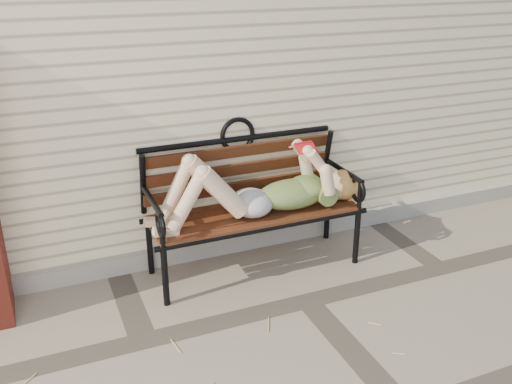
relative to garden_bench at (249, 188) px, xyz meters
name	(u,v)px	position (x,y,z in m)	size (l,w,h in m)	color
ground	(307,301)	(0.17, -0.73, -0.68)	(80.00, 80.00, 0.00)	gray
house_wall	(186,45)	(0.17, 2.27, 0.82)	(8.00, 4.00, 3.00)	#F2E7BD
foundation_strip	(258,238)	(0.17, 0.24, -0.60)	(8.00, 0.10, 0.15)	gray
garden_bench	(249,188)	(0.00, 0.00, 0.00)	(1.86, 0.74, 1.20)	black
reading_woman	(258,190)	(0.02, -0.15, 0.04)	(1.75, 0.40, 0.55)	#093340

